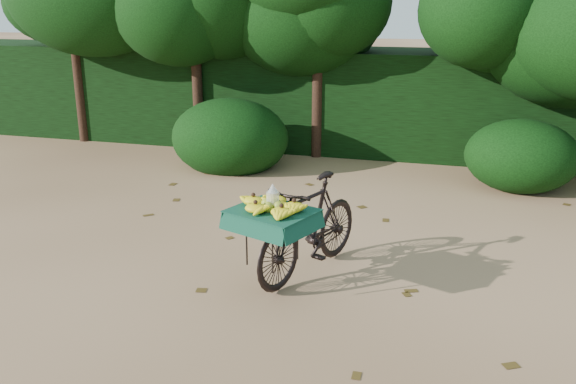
# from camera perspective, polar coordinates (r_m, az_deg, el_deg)

# --- Properties ---
(ground) EXTENTS (80.00, 80.00, 0.00)m
(ground) POSITION_cam_1_polar(r_m,az_deg,el_deg) (5.55, 8.09, -11.29)
(ground) COLOR tan
(ground) RESTS_ON ground
(vendor_bicycle) EXTENTS (1.18, 1.83, 1.01)m
(vendor_bicycle) POSITION_cam_1_polar(r_m,az_deg,el_deg) (6.07, 1.89, -3.17)
(vendor_bicycle) COLOR black
(vendor_bicycle) RESTS_ON ground
(hedge_backdrop) EXTENTS (26.00, 1.80, 1.80)m
(hedge_backdrop) POSITION_cam_1_polar(r_m,az_deg,el_deg) (11.29, 12.80, 8.15)
(hedge_backdrop) COLOR black
(hedge_backdrop) RESTS_ON ground
(tree_row) EXTENTS (14.50, 2.00, 4.00)m
(tree_row) POSITION_cam_1_polar(r_m,az_deg,el_deg) (10.43, 9.28, 13.70)
(tree_row) COLOR black
(tree_row) RESTS_ON ground
(bush_clumps) EXTENTS (8.80, 1.70, 0.90)m
(bush_clumps) POSITION_cam_1_polar(r_m,az_deg,el_deg) (9.40, 14.91, 3.35)
(bush_clumps) COLOR black
(bush_clumps) RESTS_ON ground
(leaf_litter) EXTENTS (7.00, 7.30, 0.01)m
(leaf_litter) POSITION_cam_1_polar(r_m,az_deg,el_deg) (6.13, 8.95, -8.39)
(leaf_litter) COLOR #493513
(leaf_litter) RESTS_ON ground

